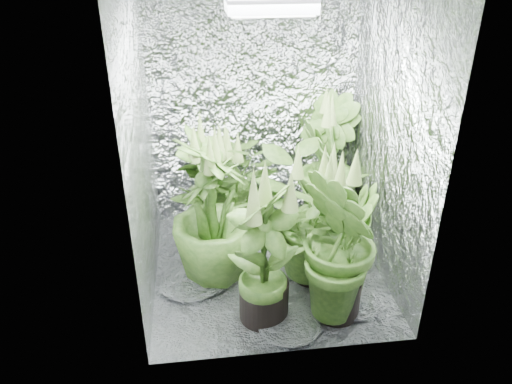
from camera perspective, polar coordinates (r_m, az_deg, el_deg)
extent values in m
plane|color=silver|center=(3.68, 1.27, -8.87)|extent=(1.60, 1.60, 0.00)
cube|color=silver|center=(3.93, -0.29, 10.08)|extent=(1.60, 0.02, 2.00)
cube|color=silver|center=(2.48, 4.20, -1.35)|extent=(1.60, 0.02, 2.00)
cube|color=silver|center=(3.17, -13.03, 4.84)|extent=(0.02, 1.60, 2.00)
cube|color=silver|center=(3.39, 15.02, 6.13)|extent=(0.02, 1.60, 2.00)
cube|color=gray|center=(2.97, 1.66, 20.64)|extent=(0.50, 0.30, 0.08)
cube|color=white|center=(2.98, 1.65, 19.78)|extent=(0.46, 0.26, 0.01)
cylinder|color=black|center=(4.05, -2.47, -3.11)|extent=(0.27, 0.27, 0.24)
cylinder|color=#492B1B|center=(4.00, -2.50, -1.83)|extent=(0.25, 0.25, 0.03)
imported|color=#204213|center=(3.89, -2.57, 0.92)|extent=(0.76, 0.76, 0.82)
cone|color=#587F3D|center=(3.75, -2.68, 5.74)|extent=(0.09, 0.09, 0.24)
cylinder|color=black|center=(3.93, -5.61, -4.03)|extent=(0.30, 0.30, 0.27)
cylinder|color=#492B1B|center=(3.87, -5.69, -2.52)|extent=(0.28, 0.28, 0.03)
imported|color=#204213|center=(3.75, -5.86, 0.62)|extent=(0.68, 0.68, 0.92)
cone|color=#587F3D|center=(3.59, -6.16, 6.25)|extent=(0.10, 0.10, 0.27)
cylinder|color=black|center=(4.19, 7.58, -2.12)|extent=(0.27, 0.27, 0.24)
cylinder|color=#492B1B|center=(4.14, 7.67, -0.83)|extent=(0.25, 0.25, 0.03)
imported|color=#204213|center=(3.99, 7.97, 3.40)|extent=(0.72, 0.72, 1.07)
cone|color=#587F3D|center=(3.82, 8.45, 9.93)|extent=(0.09, 0.09, 0.24)
cylinder|color=black|center=(3.57, -4.74, -7.94)|extent=(0.27, 0.27, 0.24)
cylinder|color=#492B1B|center=(3.51, -4.81, -6.54)|extent=(0.25, 0.25, 0.03)
imported|color=#204213|center=(3.34, -5.02, -2.08)|extent=(0.77, 0.77, 1.03)
cone|color=#587F3D|center=(3.14, -5.37, 5.13)|extent=(0.09, 0.09, 0.24)
cylinder|color=black|center=(3.57, 6.56, -7.89)|extent=(0.28, 0.28, 0.25)
cylinder|color=#492B1B|center=(3.51, 6.66, -6.41)|extent=(0.26, 0.26, 0.03)
imported|color=#204213|center=(3.38, 6.88, -3.05)|extent=(0.84, 0.84, 0.90)
cone|color=#587F3D|center=(3.20, 7.27, 2.92)|extent=(0.09, 0.09, 0.25)
cylinder|color=black|center=(3.21, 0.90, -12.15)|extent=(0.31, 0.31, 0.28)
cylinder|color=#492B1B|center=(3.14, 0.92, -10.42)|extent=(0.29, 0.29, 0.03)
imported|color=#204213|center=(2.98, 0.95, -6.51)|extent=(0.73, 0.73, 0.98)
cone|color=#587F3D|center=(2.76, 1.02, 0.71)|extent=(0.10, 0.10, 0.28)
cylinder|color=black|center=(3.29, 9.22, -11.67)|extent=(0.30, 0.30, 0.26)
cylinder|color=#492B1B|center=(3.21, 9.38, -10.06)|extent=(0.27, 0.27, 0.03)
imported|color=#204213|center=(3.04, 9.81, -5.63)|extent=(0.60, 0.60, 1.03)
cone|color=#587F3D|center=(2.82, 10.55, 2.03)|extent=(0.09, 0.09, 0.26)
cylinder|color=black|center=(4.28, 8.38, -2.75)|extent=(0.14, 0.14, 0.08)
cylinder|color=black|center=(4.20, 8.53, -0.82)|extent=(0.14, 0.14, 0.10)
cylinder|color=#4C4C51|center=(4.17, 7.87, -1.04)|extent=(0.14, 0.29, 0.31)
torus|color=#4C4C51|center=(4.17, 7.87, -1.04)|extent=(0.14, 0.30, 0.32)
cube|color=white|center=(3.18, 10.72, -9.55)|extent=(0.05, 0.05, 0.08)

